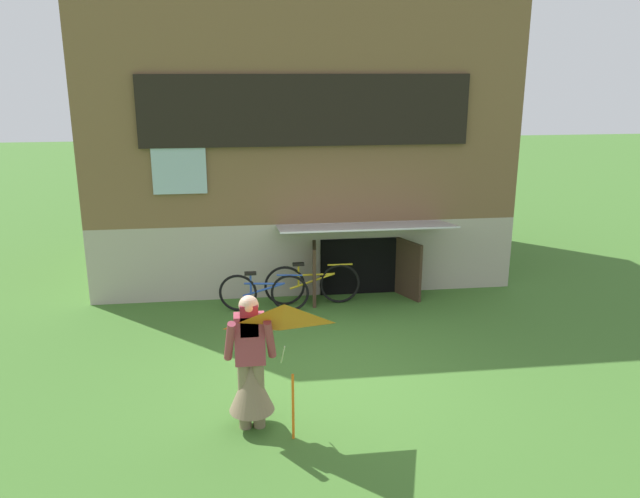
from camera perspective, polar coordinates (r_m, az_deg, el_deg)
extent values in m
plane|color=#3D6B28|center=(8.92, 1.07, -10.77)|extent=(60.00, 60.00, 0.00)
cube|color=#ADA393|center=(13.65, -2.20, 1.79)|extent=(7.70, 4.60, 1.35)
cube|color=brown|center=(13.25, -2.33, 12.73)|extent=(7.70, 4.60, 3.84)
cube|color=black|center=(10.93, -1.18, 12.35)|extent=(5.61, 0.08, 1.19)
cube|color=#9EB7C6|center=(10.95, -1.20, 12.36)|extent=(5.45, 0.04, 1.07)
cube|color=#9EB7C6|center=(11.00, -12.58, 7.70)|extent=(0.90, 0.06, 1.10)
cube|color=black|center=(11.61, 3.48, -1.56)|extent=(1.40, 0.03, 1.05)
cube|color=#3D2B1E|center=(11.21, -0.52, -2.17)|extent=(0.14, 0.70, 1.05)
cube|color=#3D2B1E|center=(11.53, 7.90, -1.81)|extent=(0.35, 0.66, 1.05)
cube|color=#B2B2B7|center=(10.86, 4.09, 2.02)|extent=(2.99, 1.09, 0.18)
cylinder|color=#7F6B51|center=(7.48, -6.80, -12.95)|extent=(0.14, 0.14, 0.82)
cylinder|color=#7F6B51|center=(7.48, -5.54, -12.90)|extent=(0.14, 0.14, 0.82)
cone|color=#7F6B51|center=(7.42, -6.20, -12.09)|extent=(0.52, 0.52, 0.61)
cube|color=#993847|center=(7.17, -6.34, -8.03)|extent=(0.34, 0.20, 0.58)
cylinder|color=#993847|center=(7.07, -8.13, -8.20)|extent=(0.17, 0.33, 0.54)
cylinder|color=#993847|center=(7.07, -4.53, -8.07)|extent=(0.17, 0.33, 0.54)
cube|color=maroon|center=(7.02, -6.39, -6.44)|extent=(0.20, 0.08, 0.36)
sphere|color=#D8AD8E|center=(7.02, -6.44, -5.04)|extent=(0.22, 0.22, 0.22)
pyramid|color=orange|center=(6.58, -3.17, -8.30)|extent=(0.92, 0.70, 0.56)
cylinder|color=beige|center=(7.00, -3.36, -9.49)|extent=(0.01, 0.61, 0.49)
cylinder|color=orange|center=(7.25, -2.44, -13.99)|extent=(0.03, 0.03, 0.79)
torus|color=black|center=(11.19, 1.79, -3.13)|extent=(0.71, 0.05, 0.71)
torus|color=black|center=(11.09, -3.19, -3.32)|extent=(0.71, 0.05, 0.71)
cylinder|color=gold|center=(11.07, -0.69, -2.32)|extent=(0.73, 0.05, 0.04)
cylinder|color=gold|center=(11.11, -0.69, -2.90)|extent=(0.80, 0.05, 0.29)
cylinder|color=gold|center=(11.05, -1.94, -2.37)|extent=(0.04, 0.04, 0.40)
cube|color=black|center=(10.99, -1.95, -1.37)|extent=(0.20, 0.08, 0.05)
cylinder|color=gold|center=(11.08, 1.81, -1.41)|extent=(0.44, 0.03, 0.03)
torus|color=black|center=(10.82, -2.73, -3.98)|extent=(0.65, 0.13, 0.65)
torus|color=black|center=(10.91, -7.38, -3.93)|extent=(0.65, 0.13, 0.65)
cylinder|color=#284CB2|center=(10.80, -5.08, -3.12)|extent=(0.66, 0.13, 0.04)
cylinder|color=#284CB2|center=(10.84, -5.07, -3.66)|extent=(0.72, 0.14, 0.27)
cylinder|color=#284CB2|center=(10.82, -6.25, -3.11)|extent=(0.04, 0.04, 0.37)
cube|color=black|center=(10.77, -6.28, -2.19)|extent=(0.20, 0.08, 0.05)
cylinder|color=#284CB2|center=(10.72, -2.75, -2.37)|extent=(0.44, 0.09, 0.03)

